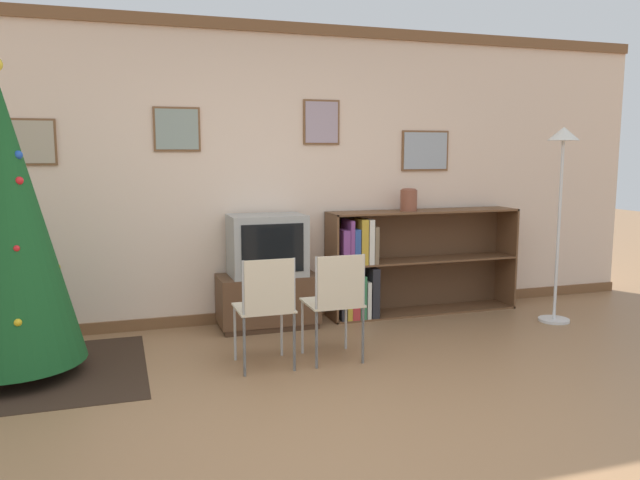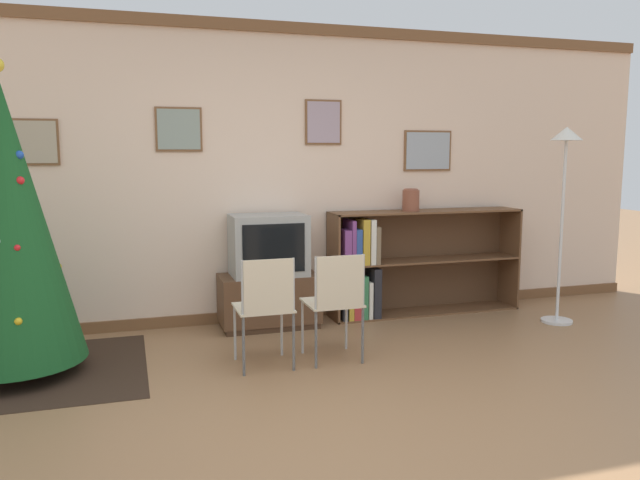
{
  "view_description": "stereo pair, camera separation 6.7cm",
  "coord_description": "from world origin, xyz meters",
  "px_view_note": "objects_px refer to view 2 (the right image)",
  "views": [
    {
      "loc": [
        -1.17,
        -2.98,
        1.55
      ],
      "look_at": [
        0.27,
        1.42,
        0.9
      ],
      "focal_mm": 35.0,
      "sensor_mm": 36.0,
      "label": 1
    },
    {
      "loc": [
        -1.1,
        -3.0,
        1.55
      ],
      "look_at": [
        0.27,
        1.42,
        0.9
      ],
      "focal_mm": 35.0,
      "sensor_mm": 36.0,
      "label": 2
    }
  ],
  "objects_px": {
    "christmas_tree": "(7,222)",
    "standing_lamp": "(565,174)",
    "folding_chair_right": "(336,300)",
    "television": "(269,245)",
    "vase": "(411,199)",
    "bookshelf": "(394,266)",
    "folding_chair_left": "(266,305)",
    "tv_console": "(269,301)"
  },
  "relations": [
    {
      "from": "television",
      "to": "standing_lamp",
      "type": "bearing_deg",
      "value": -13.98
    },
    {
      "from": "vase",
      "to": "standing_lamp",
      "type": "relative_size",
      "value": 0.12
    },
    {
      "from": "christmas_tree",
      "to": "bookshelf",
      "type": "bearing_deg",
      "value": 12.87
    },
    {
      "from": "tv_console",
      "to": "folding_chair_left",
      "type": "height_order",
      "value": "folding_chair_left"
    },
    {
      "from": "bookshelf",
      "to": "folding_chair_left",
      "type": "bearing_deg",
      "value": -142.84
    },
    {
      "from": "tv_console",
      "to": "folding_chair_left",
      "type": "relative_size",
      "value": 1.07
    },
    {
      "from": "television",
      "to": "folding_chair_left",
      "type": "height_order",
      "value": "television"
    },
    {
      "from": "bookshelf",
      "to": "standing_lamp",
      "type": "xyz_separation_m",
      "value": [
        1.33,
        -0.7,
        0.89
      ]
    },
    {
      "from": "folding_chair_right",
      "to": "standing_lamp",
      "type": "xyz_separation_m",
      "value": [
        2.3,
        0.43,
        0.89
      ]
    },
    {
      "from": "christmas_tree",
      "to": "folding_chair_left",
      "type": "relative_size",
      "value": 2.64
    },
    {
      "from": "folding_chair_left",
      "to": "vase",
      "type": "relative_size",
      "value": 3.87
    },
    {
      "from": "standing_lamp",
      "to": "folding_chair_right",
      "type": "bearing_deg",
      "value": -169.29
    },
    {
      "from": "christmas_tree",
      "to": "vase",
      "type": "distance_m",
      "value": 3.43
    },
    {
      "from": "christmas_tree",
      "to": "bookshelf",
      "type": "relative_size",
      "value": 1.14
    },
    {
      "from": "christmas_tree",
      "to": "folding_chair_right",
      "type": "distance_m",
      "value": 2.34
    },
    {
      "from": "television",
      "to": "folding_chair_left",
      "type": "distance_m",
      "value": 1.14
    },
    {
      "from": "television",
      "to": "vase",
      "type": "height_order",
      "value": "vase"
    },
    {
      "from": "television",
      "to": "vase",
      "type": "bearing_deg",
      "value": 2.11
    },
    {
      "from": "bookshelf",
      "to": "vase",
      "type": "height_order",
      "value": "vase"
    },
    {
      "from": "christmas_tree",
      "to": "standing_lamp",
      "type": "distance_m",
      "value": 4.53
    },
    {
      "from": "tv_console",
      "to": "bookshelf",
      "type": "height_order",
      "value": "bookshelf"
    },
    {
      "from": "television",
      "to": "folding_chair_right",
      "type": "bearing_deg",
      "value": -76.22
    },
    {
      "from": "bookshelf",
      "to": "tv_console",
      "type": "bearing_deg",
      "value": -177.24
    },
    {
      "from": "folding_chair_right",
      "to": "christmas_tree",
      "type": "bearing_deg",
      "value": 169.68
    },
    {
      "from": "folding_chair_right",
      "to": "vase",
      "type": "bearing_deg",
      "value": 44.86
    },
    {
      "from": "bookshelf",
      "to": "folding_chair_right",
      "type": "bearing_deg",
      "value": -130.55
    },
    {
      "from": "standing_lamp",
      "to": "folding_chair_left",
      "type": "bearing_deg",
      "value": -171.25
    },
    {
      "from": "bookshelf",
      "to": "vase",
      "type": "distance_m",
      "value": 0.65
    },
    {
      "from": "vase",
      "to": "bookshelf",
      "type": "bearing_deg",
      "value": 176.07
    },
    {
      "from": "television",
      "to": "vase",
      "type": "relative_size",
      "value": 3.11
    },
    {
      "from": "christmas_tree",
      "to": "standing_lamp",
      "type": "bearing_deg",
      "value": 0.38
    },
    {
      "from": "folding_chair_left",
      "to": "vase",
      "type": "xyz_separation_m",
      "value": [
        1.66,
        1.12,
        0.64
      ]
    },
    {
      "from": "christmas_tree",
      "to": "folding_chair_left",
      "type": "height_order",
      "value": "christmas_tree"
    },
    {
      "from": "tv_console",
      "to": "television",
      "type": "distance_m",
      "value": 0.5
    },
    {
      "from": "bookshelf",
      "to": "standing_lamp",
      "type": "bearing_deg",
      "value": -27.8
    },
    {
      "from": "vase",
      "to": "standing_lamp",
      "type": "height_order",
      "value": "standing_lamp"
    },
    {
      "from": "christmas_tree",
      "to": "vase",
      "type": "xyz_separation_m",
      "value": [
        3.35,
        0.72,
        0.03
      ]
    },
    {
      "from": "tv_console",
      "to": "standing_lamp",
      "type": "xyz_separation_m",
      "value": [
        2.56,
        -0.64,
        1.12
      ]
    },
    {
      "from": "folding_chair_left",
      "to": "vase",
      "type": "bearing_deg",
      "value": 34.17
    },
    {
      "from": "folding_chair_right",
      "to": "standing_lamp",
      "type": "height_order",
      "value": "standing_lamp"
    },
    {
      "from": "christmas_tree",
      "to": "tv_console",
      "type": "height_order",
      "value": "christmas_tree"
    },
    {
      "from": "tv_console",
      "to": "folding_chair_right",
      "type": "height_order",
      "value": "folding_chair_right"
    }
  ]
}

